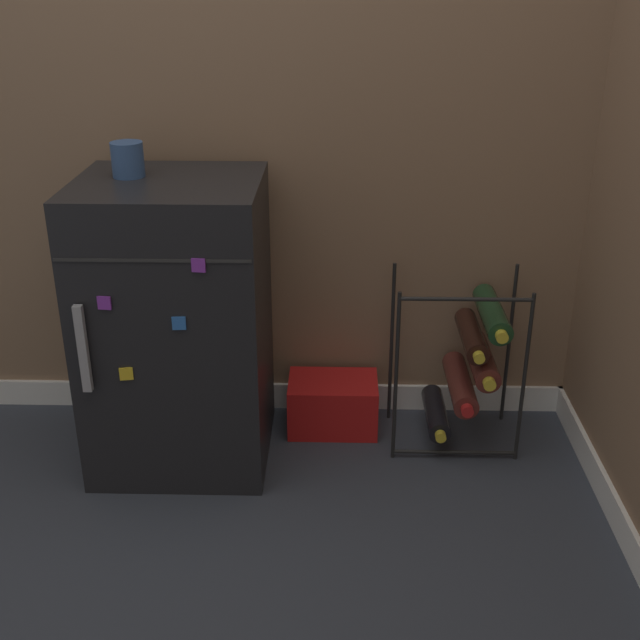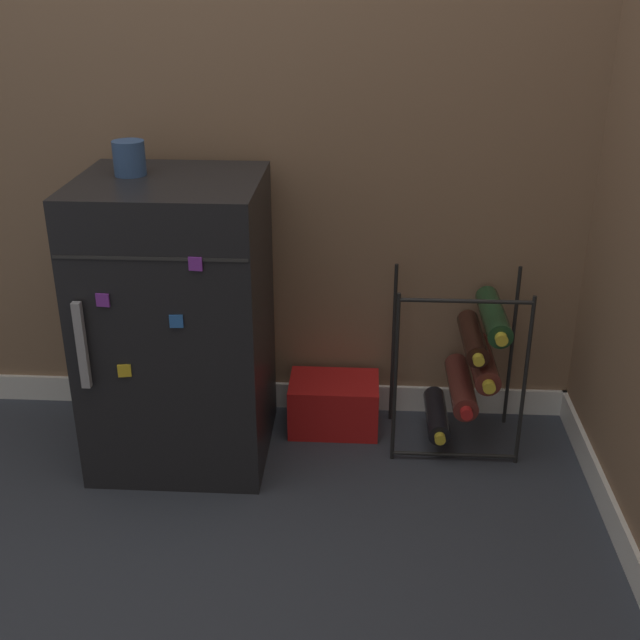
# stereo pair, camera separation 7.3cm
# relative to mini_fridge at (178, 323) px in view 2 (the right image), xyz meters

# --- Properties ---
(ground_plane) EXTENTS (14.00, 14.00, 0.00)m
(ground_plane) POSITION_rel_mini_fridge_xyz_m (0.28, -0.25, -0.43)
(ground_plane) COLOR #333842
(wall_back) EXTENTS (6.92, 0.07, 2.50)m
(wall_back) POSITION_rel_mini_fridge_xyz_m (0.28, 0.31, 0.81)
(wall_back) COLOR #84664C
(wall_back) RESTS_ON ground_plane
(mini_fridge) EXTENTS (0.52, 0.50, 0.87)m
(mini_fridge) POSITION_rel_mini_fridge_xyz_m (0.00, 0.00, 0.00)
(mini_fridge) COLOR black
(mini_fridge) RESTS_ON ground_plane
(wine_rack) EXTENTS (0.39, 0.33, 0.56)m
(wine_rack) POSITION_rel_mini_fridge_xyz_m (0.88, 0.09, -0.15)
(wine_rack) COLOR black
(wine_rack) RESTS_ON ground_plane
(soda_box) EXTENTS (0.29, 0.20, 0.17)m
(soda_box) POSITION_rel_mini_fridge_xyz_m (0.46, 0.15, -0.35)
(soda_box) COLOR red
(soda_box) RESTS_ON ground_plane
(fridge_top_cup) EXTENTS (0.09, 0.09, 0.10)m
(fridge_top_cup) POSITION_rel_mini_fridge_xyz_m (-0.11, 0.04, 0.48)
(fridge_top_cup) COLOR #335184
(fridge_top_cup) RESTS_ON mini_fridge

